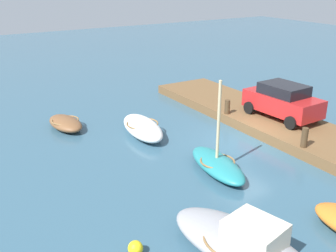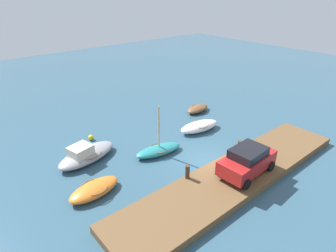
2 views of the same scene
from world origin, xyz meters
TOP-DOWN VIEW (x-y plane):
  - ground_plane at (0.00, 0.00)m, footprint 84.00×84.00m
  - dock_platform at (0.00, -2.60)m, footprint 18.14×3.70m
  - dinghy_brown at (5.88, 6.56)m, footprint 2.75×1.59m
  - rowboat_white at (3.10, 3.64)m, footprint 3.82×1.95m
  - rowboat_orange at (-7.49, 1.84)m, footprint 3.33×1.87m
  - rowboat_teal at (-1.84, 2.93)m, footprint 3.71×1.87m
  - motorboat_grey at (-6.20, 5.53)m, footprint 4.80×2.92m
  - mooring_post_west at (-2.72, -1.00)m, footprint 0.27×0.27m
  - mooring_post_mid_west at (2.35, -1.00)m, footprint 0.28×0.28m
  - parked_car at (0.44, -2.97)m, footprint 3.96×2.21m
  - marker_buoy at (-4.61, 8.01)m, footprint 0.43×0.43m

SIDE VIEW (x-z plane):
  - ground_plane at x=0.00m, z-range 0.00..0.00m
  - marker_buoy at x=-4.61m, z-range 0.00..0.43m
  - dock_platform at x=0.00m, z-range 0.00..0.49m
  - dinghy_brown at x=5.88m, z-range 0.01..0.61m
  - rowboat_orange at x=-7.49m, z-range 0.01..0.65m
  - rowboat_teal at x=-1.84m, z-range -1.53..2.19m
  - rowboat_white at x=3.10m, z-range 0.01..0.78m
  - motorboat_grey at x=-6.20m, z-range -0.18..1.11m
  - mooring_post_mid_west at x=2.35m, z-range 0.49..1.23m
  - mooring_post_west at x=-2.72m, z-range 0.49..1.35m
  - parked_car at x=0.44m, z-range 0.52..2.27m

